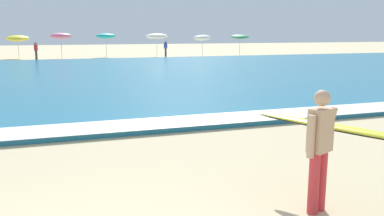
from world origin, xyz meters
The scene contains 11 objects.
sea centered at (0.00, 20.24, 0.07)m, with size 120.00×28.00×0.14m, color teal.
surf_foam centered at (0.00, 6.84, 0.15)m, with size 120.00×1.37×0.01m, color white.
surfer_with_board centered at (3.70, 1.33, 1.03)m, with size 1.44×2.77×1.73m.
beach_umbrella_1 centered at (-3.11, 38.98, 1.89)m, with size 2.08×2.11×2.22m.
beach_umbrella_2 centered at (0.78, 37.11, 2.12)m, with size 1.93×1.94×2.42m.
beach_umbrella_3 centered at (5.11, 38.70, 2.08)m, with size 1.96×1.98×2.37m.
beach_umbrella_4 centered at (10.17, 37.96, 2.04)m, with size 2.28×2.29×2.36m.
beach_umbrella_5 centered at (14.97, 37.42, 1.87)m, with size 1.86×1.89×2.22m.
beach_umbrella_6 centered at (19.28, 37.37, 1.98)m, with size 1.96×1.99×2.26m.
beachgoer_near_row_left centered at (10.91, 37.25, 0.84)m, with size 0.32×0.20×1.58m.
beachgoer_near_row_mid centered at (-1.45, 36.12, 0.84)m, with size 0.32×0.20×1.58m.
Camera 1 is at (0.10, -3.29, 2.49)m, focal length 38.02 mm.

